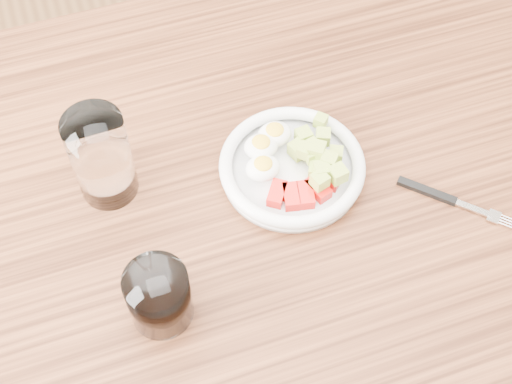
% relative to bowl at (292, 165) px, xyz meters
% --- Properties ---
extents(dining_table, '(1.50, 0.90, 0.77)m').
position_rel_bowl_xyz_m(dining_table, '(-0.05, -0.04, -0.12)').
color(dining_table, brown).
rests_on(dining_table, ground).
extents(bowl, '(0.20, 0.20, 0.05)m').
position_rel_bowl_xyz_m(bowl, '(0.00, 0.00, 0.00)').
color(bowl, white).
rests_on(bowl, dining_table).
extents(fork, '(0.13, 0.13, 0.01)m').
position_rel_bowl_xyz_m(fork, '(0.18, -0.11, -0.01)').
color(fork, black).
rests_on(fork, dining_table).
extents(water_glass, '(0.08, 0.08, 0.14)m').
position_rel_bowl_xyz_m(water_glass, '(-0.24, 0.06, 0.05)').
color(water_glass, white).
rests_on(water_glass, dining_table).
extents(coffee_glass, '(0.08, 0.08, 0.09)m').
position_rel_bowl_xyz_m(coffee_glass, '(-0.22, -0.14, 0.02)').
color(coffee_glass, white).
rests_on(coffee_glass, dining_table).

